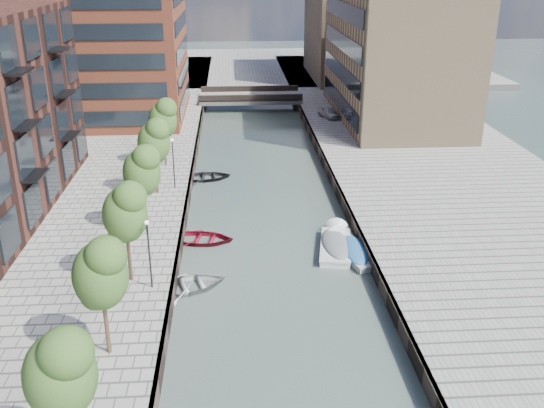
{
  "coord_description": "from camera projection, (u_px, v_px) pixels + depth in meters",
  "views": [
    {
      "loc": [
        -2.43,
        -6.32,
        18.3
      ],
      "look_at": [
        0.0,
        29.85,
        3.5
      ],
      "focal_mm": 40.0,
      "sensor_mm": 36.0,
      "label": 1
    }
  ],
  "objects": [
    {
      "name": "sloop_4",
      "position": [
        206.0,
        179.0,
        53.84
      ],
      "size": [
        4.81,
        3.71,
        0.92
      ],
      "primitive_type": "imported",
      "rotation": [
        0.0,
        0.0,
        1.7
      ],
      "color": "black",
      "rests_on": "ground"
    },
    {
      "name": "quay_wall_left",
      "position": [
        189.0,
        193.0,
        49.29
      ],
      "size": [
        0.25,
        140.0,
        1.0
      ],
      "primitive_type": "cube",
      "color": "#332823",
      "rests_on": "ground"
    },
    {
      "name": "tree_4",
      "position": [
        141.0,
        170.0,
        39.93
      ],
      "size": [
        2.5,
        2.5,
        5.95
      ],
      "color": "#382619",
      "rests_on": "quay_left"
    },
    {
      "name": "sloop_3",
      "position": [
        189.0,
        289.0,
        36.03
      ],
      "size": [
        5.55,
        4.73,
        0.97
      ],
      "primitive_type": "imported",
      "rotation": [
        0.0,
        0.0,
        1.91
      ],
      "color": "#B6B7B5",
      "rests_on": "ground"
    },
    {
      "name": "water",
      "position": [
        264.0,
        197.0,
        49.86
      ],
      "size": [
        300.0,
        300.0,
        0.0
      ],
      "primitive_type": "plane",
      "color": "#38473F",
      "rests_on": "ground"
    },
    {
      "name": "quay_wall_right",
      "position": [
        337.0,
        189.0,
        50.05
      ],
      "size": [
        0.25,
        140.0,
        1.0
      ],
      "primitive_type": "cube",
      "color": "#332823",
      "rests_on": "ground"
    },
    {
      "name": "tan_block_near",
      "position": [
        394.0,
        56.0,
        68.15
      ],
      "size": [
        12.0,
        25.0,
        14.0
      ],
      "primitive_type": "cube",
      "color": "#997F5E",
      "rests_on": "quay_right"
    },
    {
      "name": "tan_block_far",
      "position": [
        351.0,
        23.0,
        91.79
      ],
      "size": [
        12.0,
        20.0,
        16.0
      ],
      "primitive_type": "cube",
      "color": "#997F5E",
      "rests_on": "quay_right"
    },
    {
      "name": "lamp_1",
      "position": [
        149.0,
        247.0,
        33.3
      ],
      "size": [
        0.24,
        0.24,
        4.12
      ],
      "color": "black",
      "rests_on": "quay_left"
    },
    {
      "name": "lamp_2",
      "position": [
        173.0,
        158.0,
        48.08
      ],
      "size": [
        0.24,
        0.24,
        4.12
      ],
      "color": "black",
      "rests_on": "quay_left"
    },
    {
      "name": "sloop_2",
      "position": [
        202.0,
        242.0,
        42.0
      ],
      "size": [
        4.99,
        3.94,
        0.93
      ],
      "primitive_type": "imported",
      "rotation": [
        0.0,
        0.0,
        1.4
      ],
      "color": "maroon",
      "rests_on": "ground"
    },
    {
      "name": "tree_3",
      "position": [
        125.0,
        211.0,
        33.47
      ],
      "size": [
        2.5,
        2.5,
        5.95
      ],
      "color": "#382619",
      "rests_on": "quay_left"
    },
    {
      "name": "tree_2",
      "position": [
        100.0,
        271.0,
        27.0
      ],
      "size": [
        2.5,
        2.5,
        5.95
      ],
      "color": "#382619",
      "rests_on": "quay_left"
    },
    {
      "name": "far_closure",
      "position": [
        245.0,
        68.0,
        105.09
      ],
      "size": [
        80.0,
        40.0,
        1.0
      ],
      "primitive_type": "cube",
      "color": "gray",
      "rests_on": "ground"
    },
    {
      "name": "tree_1",
      "position": [
        60.0,
        370.0,
        20.53
      ],
      "size": [
        2.5,
        2.5,
        5.95
      ],
      "color": "#382619",
      "rests_on": "quay_left"
    },
    {
      "name": "tree_5",
      "position": [
        154.0,
        140.0,
        46.4
      ],
      "size": [
        2.5,
        2.5,
        5.95
      ],
      "color": "#382619",
      "rests_on": "quay_left"
    },
    {
      "name": "motorboat_3",
      "position": [
        351.0,
        250.0,
        40.31
      ],
      "size": [
        3.27,
        5.6,
        1.77
      ],
      "color": "#B1B1AF",
      "rests_on": "ground"
    },
    {
      "name": "bridge",
      "position": [
        250.0,
        97.0,
        78.89
      ],
      "size": [
        13.0,
        6.0,
        1.3
      ],
      "color": "gray",
      "rests_on": "ground"
    },
    {
      "name": "car",
      "position": [
        329.0,
        112.0,
        70.24
      ],
      "size": [
        2.58,
        3.79,
        1.2
      ],
      "primitive_type": "imported",
      "rotation": [
        0.0,
        0.0,
        0.37
      ],
      "color": "silver",
      "rests_on": "quay_right"
    },
    {
      "name": "tree_6",
      "position": [
        163.0,
        118.0,
        52.86
      ],
      "size": [
        2.5,
        2.5,
        5.95
      ],
      "color": "#382619",
      "rests_on": "quay_left"
    },
    {
      "name": "motorboat_4",
      "position": [
        336.0,
        244.0,
        41.15
      ],
      "size": [
        2.94,
        5.99,
        1.91
      ],
      "color": "silver",
      "rests_on": "ground"
    },
    {
      "name": "quay_right",
      "position": [
        454.0,
        187.0,
        50.66
      ],
      "size": [
        20.0,
        140.0,
        1.0
      ],
      "primitive_type": "cube",
      "color": "gray",
      "rests_on": "ground"
    }
  ]
}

